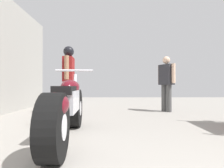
{
  "coord_description": "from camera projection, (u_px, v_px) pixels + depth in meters",
  "views": [
    {
      "loc": [
        -0.26,
        0.19,
        0.73
      ],
      "look_at": [
        -0.24,
        3.85,
        0.77
      ],
      "focal_mm": 29.36,
      "sensor_mm": 36.0,
      "label": 1
    }
  ],
  "objects": [
    {
      "name": "ground_plane",
      "position": [
        125.0,
        125.0,
        3.38
      ],
      "size": [
        17.18,
        17.18,
        0.0
      ],
      "primitive_type": "plane",
      "color": "gray"
    },
    {
      "name": "motorcycle_maroon_cruiser",
      "position": [
        67.0,
        108.0,
        2.45
      ],
      "size": [
        0.65,
        2.19,
        1.02
      ],
      "color": "black",
      "rests_on": "ground_plane"
    },
    {
      "name": "mechanic_with_helmet",
      "position": [
        69.0,
        73.0,
        4.84
      ],
      "size": [
        0.28,
        0.7,
        1.79
      ],
      "color": "#384766",
      "rests_on": "ground_plane"
    },
    {
      "name": "mechanic_in_blue",
      "position": [
        166.0,
        80.0,
        5.26
      ],
      "size": [
        0.4,
        0.61,
        1.59
      ],
      "color": "#4C4C4C",
      "rests_on": "ground_plane"
    }
  ]
}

